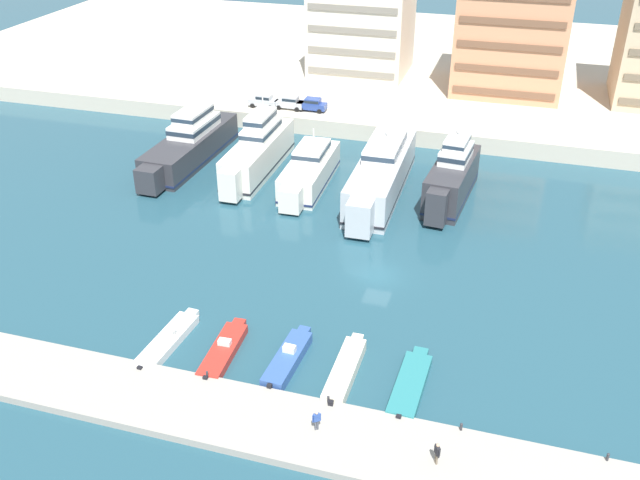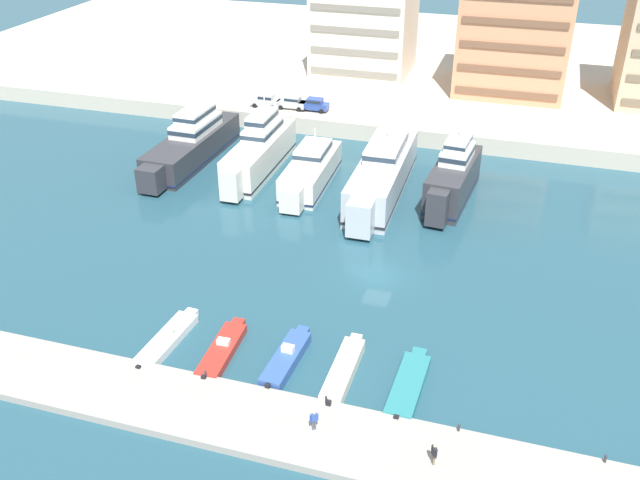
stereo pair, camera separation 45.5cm
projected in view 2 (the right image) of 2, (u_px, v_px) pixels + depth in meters
ground_plane at (378, 276)px, 66.71m from camera, size 400.00×400.00×0.00m
quay_promenade at (467, 68)px, 121.94m from camera, size 180.00×70.00×2.30m
pier_dock at (307, 433)px, 48.78m from camera, size 120.00×6.40×0.61m
yacht_charcoal_far_left at (192, 143)px, 89.17m from camera, size 5.27×21.38×8.07m
yacht_ivory_left at (259, 151)px, 86.16m from camera, size 4.13×18.89×8.79m
yacht_ivory_mid_left at (310, 171)px, 83.00m from camera, size 4.68×16.12×6.31m
yacht_silver_center_left at (382, 174)px, 80.70m from camera, size 5.08×22.80×7.59m
yacht_charcoal_center at (453, 178)px, 79.19m from camera, size 4.92×15.51×8.81m
motorboat_white_far_left at (167, 340)px, 57.67m from camera, size 2.32×8.49×1.21m
motorboat_red_left at (222, 350)px, 56.51m from camera, size 2.16×7.92×1.17m
motorboat_blue_mid_left at (287, 358)px, 55.44m from camera, size 2.06×7.78×1.46m
motorboat_cream_center_left at (343, 370)px, 54.09m from camera, size 1.67×8.34×1.47m
motorboat_teal_center at (408, 385)px, 52.96m from camera, size 2.27×8.32×0.81m
car_silver_far_left at (266, 100)px, 100.55m from camera, size 4.14×2.00×1.80m
car_silver_left at (292, 102)px, 99.85m from camera, size 4.12×1.96×1.80m
car_blue_mid_left at (314, 104)px, 99.13m from camera, size 4.11×1.94×1.80m
apartment_block_far_left at (365, 20)px, 111.93m from camera, size 15.23×13.05×18.45m
apartment_block_left at (516, 32)px, 103.90m from camera, size 15.79×15.19×18.86m
pedestrian_near_edge at (314, 419)px, 48.17m from camera, size 0.53×0.44×1.63m
pedestrian_mid_deck at (434, 452)px, 45.48m from camera, size 0.45×0.57×1.71m
bollard_west at (205, 373)px, 53.20m from camera, size 0.20×0.20×0.61m
bollard_west_mid at (326, 399)px, 50.79m from camera, size 0.20×0.20×0.61m
bollard_east_mid at (459, 427)px, 48.38m from camera, size 0.20×0.20×0.61m
bollard_east at (606, 458)px, 45.97m from camera, size 0.20×0.20×0.61m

